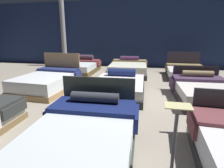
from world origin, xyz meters
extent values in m
cube|color=gray|center=(0.00, 0.00, -0.01)|extent=(18.00, 18.00, 0.02)
cube|color=navy|center=(0.00, 5.43, 1.75)|extent=(18.00, 0.06, 3.50)
cube|color=#2F3130|center=(-1.63, -1.82, 0.33)|extent=(0.07, 0.64, 0.20)
cube|color=#2D352B|center=(-0.03, -2.50, 0.07)|extent=(1.55, 2.19, 0.14)
cube|color=silver|center=(-0.03, -2.50, 0.31)|extent=(1.48, 2.12, 0.33)
cube|color=#2D352B|center=(-0.07, -1.43, 0.47)|extent=(1.38, 0.09, 0.95)
cube|color=navy|center=(-0.06, -1.79, 0.51)|extent=(1.47, 0.70, 0.07)
cube|color=navy|center=(-0.80, -1.81, 0.35)|extent=(0.10, 0.65, 0.25)
cube|color=navy|center=(0.69, -1.76, 0.35)|extent=(0.10, 0.65, 0.25)
cylinder|color=#30333B|center=(-0.06, -1.69, 0.64)|extent=(0.85, 0.21, 0.18)
cube|color=brown|center=(1.56, -1.79, 0.36)|extent=(0.08, 0.61, 0.25)
cube|color=#98774F|center=(-2.28, 0.35, 0.08)|extent=(1.57, 2.07, 0.16)
cube|color=silver|center=(-2.28, 0.35, 0.33)|extent=(1.51, 2.01, 0.34)
cube|color=#98774F|center=(-2.22, 1.35, 0.54)|extent=(1.37, 0.12, 1.09)
cube|color=navy|center=(-2.23, 1.09, 0.53)|extent=(1.47, 0.53, 0.08)
cube|color=navy|center=(-2.97, 1.14, 0.39)|extent=(0.10, 0.45, 0.21)
cube|color=navy|center=(-1.50, 1.05, 0.39)|extent=(0.10, 0.45, 0.21)
cube|color=black|center=(0.03, 0.37, 0.09)|extent=(1.49, 2.01, 0.18)
cube|color=silver|center=(0.03, 0.37, 0.31)|extent=(1.43, 1.95, 0.25)
cylinder|color=#121C47|center=(0.01, 0.99, 0.56)|extent=(0.87, 0.26, 0.24)
cube|color=black|center=(2.32, 0.33, 0.10)|extent=(1.52, 2.02, 0.20)
cube|color=silver|center=(2.32, 0.33, 0.31)|extent=(1.46, 1.96, 0.23)
cube|color=black|center=(2.28, 1.31, 0.39)|extent=(1.34, 0.10, 0.78)
cube|color=#442E4B|center=(2.29, 0.98, 0.47)|extent=(1.43, 0.66, 0.08)
cube|color=#442E4B|center=(1.57, 0.95, 0.27)|extent=(0.11, 0.60, 0.30)
cube|color=#442E4B|center=(3.02, 1.02, 0.27)|extent=(0.11, 0.60, 0.30)
cylinder|color=#84704F|center=(2.29, 1.08, 0.59)|extent=(0.88, 0.22, 0.18)
cube|color=brown|center=(-2.31, 3.22, 0.10)|extent=(1.51, 2.11, 0.21)
cube|color=silver|center=(-2.31, 3.22, 0.33)|extent=(1.45, 2.05, 0.24)
cube|color=brown|center=(-2.32, 3.92, 0.48)|extent=(1.48, 0.66, 0.07)
cube|color=brown|center=(-3.07, 3.91, 0.34)|extent=(0.07, 0.64, 0.20)
cube|color=brown|center=(-1.56, 3.92, 0.34)|extent=(0.07, 0.64, 0.20)
cylinder|color=#493345|center=(-2.32, 4.00, 0.63)|extent=(0.85, 0.25, 0.24)
cube|color=black|center=(-0.03, 3.20, 0.09)|extent=(1.67, 2.14, 0.18)
cube|color=beige|center=(-0.03, 3.20, 0.34)|extent=(1.61, 2.08, 0.31)
cube|color=olive|center=(-0.06, 3.97, 0.53)|extent=(1.59, 0.54, 0.07)
cube|color=olive|center=(-0.86, 3.94, 0.37)|extent=(0.09, 0.48, 0.25)
cube|color=olive|center=(0.74, 4.01, 0.37)|extent=(0.09, 0.48, 0.25)
cylinder|color=#4B264E|center=(-0.05, 3.88, 0.65)|extent=(0.87, 0.24, 0.20)
cube|color=#2D2631|center=(2.36, 3.17, 0.07)|extent=(1.53, 1.96, 0.13)
cube|color=white|center=(2.36, 3.17, 0.25)|extent=(1.47, 1.90, 0.24)
cube|color=#2D2631|center=(2.38, 4.14, 0.48)|extent=(1.41, 0.07, 0.97)
cube|color=olive|center=(2.37, 3.88, 0.41)|extent=(1.48, 0.49, 0.07)
cube|color=olive|center=(1.62, 3.89, 0.27)|extent=(0.08, 0.46, 0.22)
cube|color=olive|center=(3.13, 3.86, 0.27)|extent=(0.08, 0.46, 0.22)
cylinder|color=#3F3F44|center=(1.16, -2.70, 0.44)|extent=(0.04, 0.04, 0.89)
cube|color=beige|center=(1.16, -2.70, 0.99)|extent=(0.28, 0.20, 0.01)
cylinder|color=#99999E|center=(-3.84, 4.91, 1.75)|extent=(0.26, 0.26, 3.50)
camera|label=1|loc=(0.84, -4.55, 1.70)|focal=28.73mm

